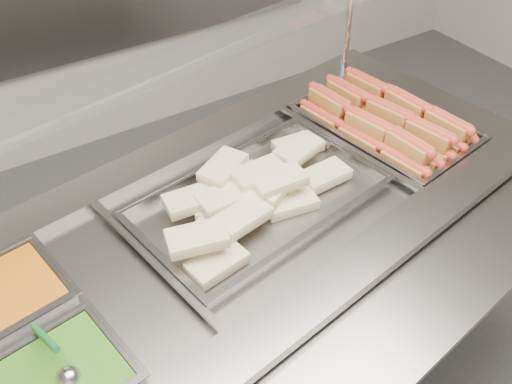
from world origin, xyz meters
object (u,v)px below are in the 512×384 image
pan_hotdogs (383,132)px  pan_wraps (259,203)px  serving_spoon (64,371)px  sneeze_guard (185,59)px  steam_counter (245,307)px

pan_hotdogs → pan_wraps: size_ratio=0.81×
serving_spoon → pan_wraps: bearing=21.5°
sneeze_guard → pan_hotdogs: 0.85m
sneeze_guard → pan_wraps: sneeze_guard is taller
sneeze_guard → steam_counter: bearing=-81.0°
sneeze_guard → pan_hotdogs: (0.72, -0.13, -0.45)m
pan_wraps → serving_spoon: serving_spoon is taller
steam_counter → sneeze_guard: bearing=99.0°
steam_counter → pan_hotdogs: pan_hotdogs is taller
pan_hotdogs → steam_counter: bearing=-171.0°
steam_counter → sneeze_guard: (-0.04, 0.24, 0.90)m
sneeze_guard → serving_spoon: 0.88m
steam_counter → pan_wraps: (0.07, 0.01, 0.47)m
steam_counter → sneeze_guard: size_ratio=1.19×
sneeze_guard → pan_hotdogs: bearing=-10.3°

